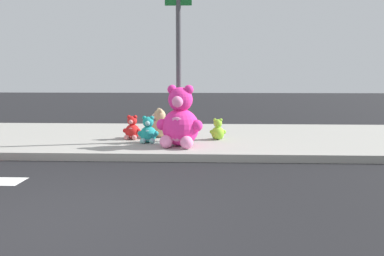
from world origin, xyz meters
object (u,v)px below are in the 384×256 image
at_px(plush_teal, 148,132).
at_px(plush_lime, 218,131).
at_px(plush_red, 132,129).
at_px(plush_tan, 159,126).
at_px(sign_pole, 179,62).
at_px(plush_pink_large, 180,122).

distance_m(plush_teal, plush_lime, 1.56).
bearing_deg(plush_red, plush_tan, 27.24).
xyz_separation_m(sign_pole, plush_pink_large, (0.07, -0.59, -1.20)).
height_order(sign_pole, plush_pink_large, sign_pole).
height_order(plush_teal, plush_red, plush_teal).
bearing_deg(plush_tan, plush_pink_large, -62.97).
bearing_deg(plush_lime, plush_pink_large, -132.98).
relative_size(plush_tan, plush_red, 1.24).
relative_size(sign_pole, plush_teal, 5.55).
height_order(sign_pole, plush_lime, sign_pole).
bearing_deg(sign_pole, plush_lime, 16.73).
bearing_deg(plush_lime, plush_teal, -162.10).
bearing_deg(plush_lime, plush_red, -179.45).
height_order(plush_lime, plush_red, plush_red).
xyz_separation_m(plush_teal, plush_lime, (1.49, 0.48, -0.04)).
bearing_deg(plush_red, sign_pole, -12.46).
bearing_deg(plush_pink_large, sign_pole, 96.43).
distance_m(sign_pole, plush_lime, 1.75).
xyz_separation_m(sign_pole, plush_lime, (0.85, 0.26, -1.51)).
relative_size(plush_teal, plush_tan, 0.86).
bearing_deg(plush_tan, plush_lime, -11.45).
xyz_separation_m(plush_lime, plush_tan, (-1.35, 0.27, 0.08)).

